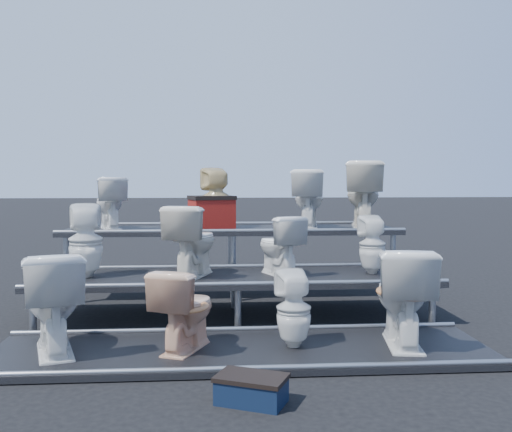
{
  "coord_description": "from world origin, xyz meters",
  "views": [
    {
      "loc": [
        -0.24,
        -6.05,
        1.49
      ],
      "look_at": [
        0.22,
        0.1,
        1.09
      ],
      "focal_mm": 40.0,
      "sensor_mm": 36.0,
      "label": 1
    }
  ],
  "objects": [
    {
      "name": "ground",
      "position": [
        0.0,
        0.0,
        0.0
      ],
      "size": [
        80.0,
        80.0,
        0.0
      ],
      "primitive_type": "plane",
      "color": "black",
      "rests_on": "ground"
    },
    {
      "name": "tier_front",
      "position": [
        0.0,
        -1.3,
        0.03
      ],
      "size": [
        4.2,
        1.2,
        0.06
      ],
      "primitive_type": "cube",
      "color": "black",
      "rests_on": "ground"
    },
    {
      "name": "tier_mid",
      "position": [
        0.0,
        0.0,
        0.23
      ],
      "size": [
        4.2,
        1.2,
        0.46
      ],
      "primitive_type": "cube",
      "color": "black",
      "rests_on": "ground"
    },
    {
      "name": "tier_back",
      "position": [
        0.0,
        1.3,
        0.43
      ],
      "size": [
        4.2,
        1.2,
        0.86
      ],
      "primitive_type": "cube",
      "color": "black",
      "rests_on": "ground"
    },
    {
      "name": "toilet_0",
      "position": [
        -1.56,
        -1.3,
        0.48
      ],
      "size": [
        0.71,
        0.93,
        0.84
      ],
      "primitive_type": "imported",
      "rotation": [
        0.0,
        0.0,
        3.46
      ],
      "color": "white",
      "rests_on": "tier_front"
    },
    {
      "name": "toilet_1",
      "position": [
        -0.48,
        -1.3,
        0.41
      ],
      "size": [
        0.62,
        0.78,
        0.69
      ],
      "primitive_type": "imported",
      "rotation": [
        0.0,
        0.0,
        2.74
      ],
      "color": "#EDB993",
      "rests_on": "tier_front"
    },
    {
      "name": "toilet_2",
      "position": [
        0.44,
        -1.3,
        0.39
      ],
      "size": [
        0.33,
        0.34,
        0.66
      ],
      "primitive_type": "imported",
      "rotation": [
        0.0,
        0.0,
        3.27
      ],
      "color": "white",
      "rests_on": "tier_front"
    },
    {
      "name": "toilet_3",
      "position": [
        1.38,
        -1.3,
        0.49
      ],
      "size": [
        0.6,
        0.9,
        0.85
      ],
      "primitive_type": "imported",
      "rotation": [
        0.0,
        0.0,
        2.98
      ],
      "color": "white",
      "rests_on": "tier_front"
    },
    {
      "name": "toilet_4",
      "position": [
        -1.57,
        0.0,
        0.85
      ],
      "size": [
        0.41,
        0.42,
        0.77
      ],
      "primitive_type": "imported",
      "rotation": [
        0.0,
        0.0,
        3.35
      ],
      "color": "white",
      "rests_on": "tier_mid"
    },
    {
      "name": "toilet_5",
      "position": [
        -0.46,
        0.0,
        0.84
      ],
      "size": [
        0.64,
        0.84,
        0.76
      ],
      "primitive_type": "imported",
      "rotation": [
        0.0,
        0.0,
        2.81
      ],
      "color": "silver",
      "rests_on": "tier_mid"
    },
    {
      "name": "toilet_6",
      "position": [
        0.47,
        0.0,
        0.78
      ],
      "size": [
        0.57,
        0.72,
        0.64
      ],
      "primitive_type": "imported",
      "rotation": [
        0.0,
        0.0,
        3.52
      ],
      "color": "white",
      "rests_on": "tier_mid"
    },
    {
      "name": "toilet_7",
      "position": [
        1.49,
        0.0,
        0.78
      ],
      "size": [
        0.3,
        0.3,
        0.64
      ],
      "primitive_type": "imported",
      "rotation": [
        0.0,
        0.0,
        3.18
      ],
      "color": "white",
      "rests_on": "tier_mid"
    },
    {
      "name": "toilet_8",
      "position": [
        -1.55,
        1.3,
        1.19
      ],
      "size": [
        0.56,
        0.73,
        0.65
      ],
      "primitive_type": "imported",
      "rotation": [
        0.0,
        0.0,
        3.48
      ],
      "color": "white",
      "rests_on": "tier_back"
    },
    {
      "name": "toilet_9",
      "position": [
        -0.2,
        1.3,
        1.25
      ],
      "size": [
        0.44,
        0.45,
        0.78
      ],
      "primitive_type": "imported",
      "rotation": [
        0.0,
        0.0,
        3.43
      ],
      "color": "#D3BC82",
      "rests_on": "tier_back"
    },
    {
      "name": "toilet_10",
      "position": [
        1.0,
        1.3,
        1.24
      ],
      "size": [
        0.56,
        0.81,
        0.75
      ],
      "primitive_type": "imported",
      "rotation": [
        0.0,
        0.0,
        2.94
      ],
      "color": "white",
      "rests_on": "tier_back"
    },
    {
      "name": "toilet_11",
      "position": [
        1.72,
        1.3,
        1.29
      ],
      "size": [
        0.64,
        0.92,
        0.86
      ],
      "primitive_type": "imported",
      "rotation": [
        0.0,
        0.0,
        2.95
      ],
      "color": "silver",
      "rests_on": "tier_back"
    },
    {
      "name": "red_crate",
      "position": [
        -0.26,
        1.2,
        1.05
      ],
      "size": [
        0.61,
        0.54,
        0.37
      ],
      "primitive_type": "cube",
      "rotation": [
        0.0,
        0.0,
        0.29
      ],
      "color": "maroon",
      "rests_on": "tier_back"
    },
    {
      "name": "step_stool",
      "position": [
        0.01,
        -2.35,
        0.08
      ],
      "size": [
        0.51,
        0.42,
        0.16
      ],
      "primitive_type": "cube",
      "rotation": [
        0.0,
        0.0,
        -0.43
      ],
      "color": "black",
      "rests_on": "ground"
    }
  ]
}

